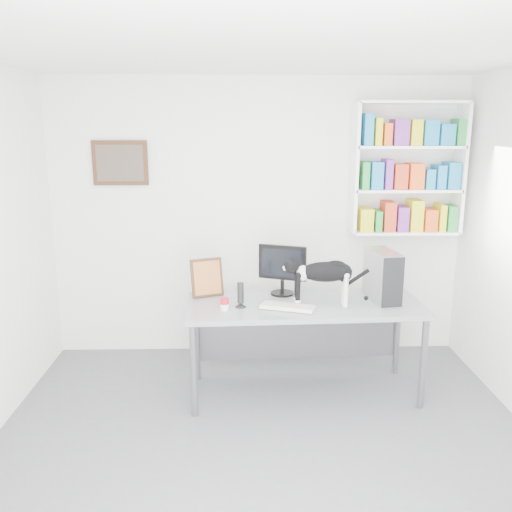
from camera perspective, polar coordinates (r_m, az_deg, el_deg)
name	(u,v)px	position (r m, az deg, el deg)	size (l,w,h in m)	color
room	(267,274)	(3.35, 1.17, -1.86)	(4.01, 4.01, 2.70)	#5B5B61
bookshelf	(407,169)	(5.33, 15.65, 8.84)	(1.03, 0.28, 1.24)	white
wall_art	(120,163)	(5.34, -14.10, 9.48)	(0.52, 0.04, 0.42)	#4C2E18
desk	(304,348)	(4.67, 5.06, -9.67)	(1.94, 0.75, 0.81)	gray
monitor	(282,270)	(4.68, 2.80, -1.43)	(0.42, 0.20, 0.45)	black
keyboard	(288,307)	(4.38, 3.36, -5.36)	(0.43, 0.16, 0.03)	silver
pc_tower	(383,276)	(4.66, 13.19, -2.03)	(0.19, 0.42, 0.42)	#A4A4A9
speaker	(241,294)	(4.38, -1.64, -4.06)	(0.09, 0.09, 0.22)	black
leaning_print	(207,277)	(4.67, -5.19, -2.20)	(0.28, 0.11, 0.34)	#4C2E18
soup_can	(225,304)	(4.34, -3.32, -5.08)	(0.07, 0.07, 0.10)	red
cat	(323,283)	(4.42, 7.09, -2.84)	(0.63, 0.17, 0.39)	black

